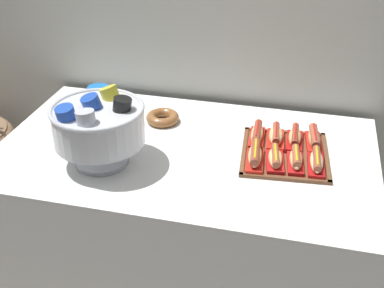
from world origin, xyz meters
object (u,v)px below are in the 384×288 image
Objects in this scene: buffet_table at (186,223)px; hot_dog_2 at (296,160)px; serving_tray at (285,154)px; hot_dog_5 at (276,136)px; punch_bowl at (98,124)px; hot_dog_3 at (316,162)px; hot_dog_0 at (255,156)px; hot_dog_7 at (314,139)px; cup_stack at (100,105)px; donut at (163,118)px; hot_dog_4 at (257,135)px; hot_dog_1 at (275,159)px; hot_dog_6 at (295,138)px.

hot_dog_2 is (0.43, -0.03, 0.41)m from buffet_table.
serving_tray is 0.10m from hot_dog_2.
hot_dog_5 is 0.49× the size of punch_bowl.
hot_dog_3 is at bearing -31.22° from serving_tray.
hot_dog_0 is 0.23m from hot_dog_3.
hot_dog_7 is at bearing 41.29° from hot_dog_0.
cup_stack is 1.13× the size of donut.
serving_tray is 2.39× the size of cup_stack.
cup_stack reaches higher than buffet_table.
buffet_table is 0.50m from hot_dog_4.
hot_dog_5 is at bearing 119.48° from hot_dog_2.
hot_dog_1 is at bearing -60.52° from hot_dog_4.
hot_dog_2 is 0.86m from cup_stack.
hot_dog_1 is 0.15m from hot_dog_3.
hot_dog_5 is at bearing -174.97° from hot_dog_6.
buffet_table is at bearing -52.41° from donut.
hot_dog_4 is 0.08m from hot_dog_5.
hot_dog_4 is (-0.24, 0.14, 0.00)m from hot_dog_3.
hot_dog_2 is 0.18m from hot_dog_5.
serving_tray is 0.10m from hot_dog_6.
hot_dog_5 is at bearing 137.31° from hot_dog_3.
hot_dog_3 is at bearing 10.42° from punch_bowl.
punch_bowl reaches higher than buffet_table.
donut is at bearing 70.93° from punch_bowl.
donut is at bearing 154.97° from hot_dog_1.
hot_dog_7 reaches higher than donut.
serving_tray reaches higher than buffet_table.
punch_bowl reaches higher than hot_dog_6.
hot_dog_2 is 0.18m from hot_dog_7.
hot_dog_4 is at bearing 148.78° from serving_tray.
hot_dog_2 is at bearing 10.98° from punch_bowl.
serving_tray is at bearing -109.41° from hot_dog_6.
hot_dog_7 reaches higher than buffet_table.
hot_dog_0 is 0.50m from donut.
hot_dog_6 reaches higher than serving_tray.
hot_dog_4 is at bearing -10.76° from donut.
hot_dog_2 reaches higher than hot_dog_1.
donut is at bearing 12.79° from cup_stack.
hot_dog_0 is at bearing -14.88° from cup_stack.
cup_stack is at bearing 166.97° from hot_dog_1.
hot_dog_0 reaches higher than buffet_table.
buffet_table is 8.68× the size of hot_dog_7.
hot_dog_6 is 0.08m from hot_dog_7.
hot_dog_7 is at bearing 70.59° from hot_dog_2.
hot_dog_5 reaches higher than hot_dog_1.
hot_dog_5 reaches higher than donut.
hot_dog_4 is at bearing 119.48° from hot_dog_1.
cup_stack is (-0.83, 0.01, 0.05)m from hot_dog_6.
hot_dog_6 is (0.42, 0.13, 0.41)m from buffet_table.
cup_stack reaches higher than hot_dog_0.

